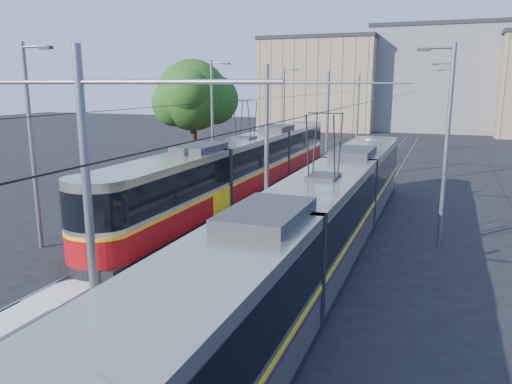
% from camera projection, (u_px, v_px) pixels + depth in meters
% --- Properties ---
extents(ground, '(160.00, 160.00, 0.00)m').
position_uv_depth(ground, '(181.00, 293.00, 15.70)').
color(ground, black).
rests_on(ground, ground).
extents(platform, '(4.00, 50.00, 0.30)m').
position_uv_depth(platform, '(315.00, 187.00, 31.20)').
color(platform, gray).
rests_on(platform, ground).
extents(tactile_strip_left, '(0.70, 50.00, 0.01)m').
position_uv_depth(tactile_strip_left, '(292.00, 183.00, 31.67)').
color(tactile_strip_left, gray).
rests_on(tactile_strip_left, platform).
extents(tactile_strip_right, '(0.70, 50.00, 0.01)m').
position_uv_depth(tactile_strip_right, '(338.00, 186.00, 30.66)').
color(tactile_strip_right, gray).
rests_on(tactile_strip_right, platform).
extents(rails, '(8.71, 70.00, 0.03)m').
position_uv_depth(rails, '(315.00, 189.00, 31.23)').
color(rails, gray).
rests_on(rails, ground).
extents(track_arrow, '(1.20, 5.00, 0.01)m').
position_uv_depth(track_arrow, '(18.00, 315.00, 14.21)').
color(track_arrow, silver).
rests_on(track_arrow, ground).
extents(tram_left, '(2.43, 29.34, 5.50)m').
position_uv_depth(tram_left, '(245.00, 165.00, 29.71)').
color(tram_left, black).
rests_on(tram_left, ground).
extents(tram_right, '(2.43, 29.09, 5.50)m').
position_uv_depth(tram_right, '(322.00, 218.00, 17.47)').
color(tram_right, black).
rests_on(tram_right, ground).
extents(catenary, '(9.20, 70.00, 7.00)m').
position_uv_depth(catenary, '(304.00, 119.00, 27.67)').
color(catenary, slate).
rests_on(catenary, platform).
extents(street_lamps, '(15.18, 38.22, 8.00)m').
position_uv_depth(street_lamps, '(331.00, 118.00, 33.99)').
color(street_lamps, slate).
rests_on(street_lamps, ground).
extents(shelter, '(0.64, 1.02, 2.22)m').
position_uv_depth(shelter, '(329.00, 169.00, 29.74)').
color(shelter, black).
rests_on(shelter, platform).
extents(tree, '(5.65, 5.22, 8.21)m').
position_uv_depth(tree, '(198.00, 97.00, 36.09)').
color(tree, '#382314').
rests_on(tree, ground).
extents(building_left, '(16.32, 12.24, 12.91)m').
position_uv_depth(building_left, '(322.00, 84.00, 72.60)').
color(building_left, gray).
rests_on(building_left, ground).
extents(building_centre, '(18.36, 14.28, 14.30)m').
position_uv_depth(building_centre, '(439.00, 79.00, 70.55)').
color(building_centre, slate).
rests_on(building_centre, ground).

